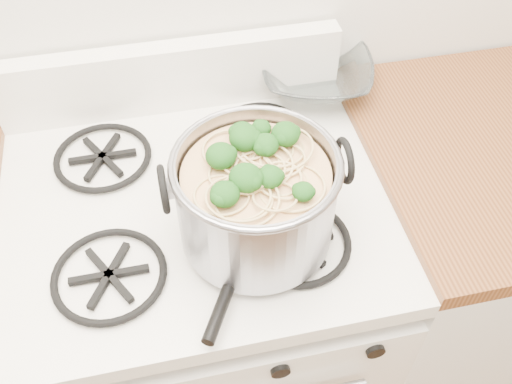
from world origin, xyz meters
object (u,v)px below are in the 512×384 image
stock_pot (256,199)px  glass_bowl (316,80)px  spatula (254,221)px  gas_range (209,318)px

stock_pot → glass_bowl: (0.23, 0.39, -0.08)m
stock_pot → glass_bowl: bearing=59.8°
spatula → glass_bowl: bearing=87.6°
gas_range → spatula: (0.10, -0.10, 0.50)m
stock_pot → glass_bowl: stock_pot is taller
gas_range → spatula: bearing=-44.3°
glass_bowl → spatula: bearing=-121.2°
gas_range → stock_pot: (0.10, -0.12, 0.58)m
stock_pot → spatula: (0.00, 0.02, -0.08)m
gas_range → stock_pot: bearing=-48.9°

